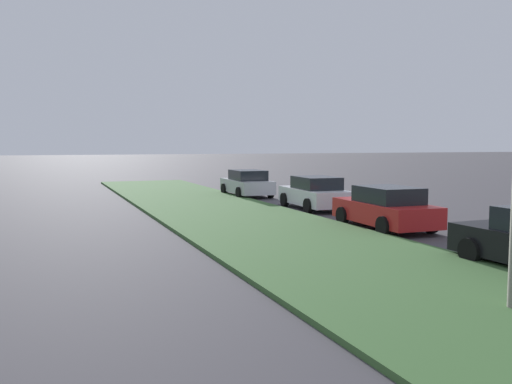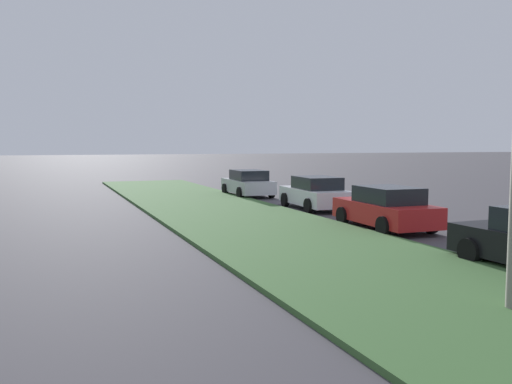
{
  "view_description": "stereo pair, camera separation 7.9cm",
  "coord_description": "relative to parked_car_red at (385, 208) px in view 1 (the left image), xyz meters",
  "views": [
    {
      "loc": [
        -1.65,
        14.39,
        2.92
      ],
      "look_at": [
        15.61,
        7.64,
        1.28
      ],
      "focal_mm": 38.24,
      "sensor_mm": 36.0,
      "label": 1
    },
    {
      "loc": [
        -1.68,
        14.32,
        2.92
      ],
      "look_at": [
        15.61,
        7.64,
        1.28
      ],
      "focal_mm": 38.24,
      "sensor_mm": 36.0,
      "label": 2
    }
  ],
  "objects": [
    {
      "name": "parked_car_silver",
      "position": [
        12.72,
        0.36,
        0.0
      ],
      "size": [
        4.33,
        2.07,
        1.47
      ],
      "rotation": [
        0.0,
        0.0,
        -0.02
      ],
      "color": "#B2B5BA",
      "rests_on": "ground"
    },
    {
      "name": "parked_car_white",
      "position": [
        5.96,
        -0.38,
        0.0
      ],
      "size": [
        4.38,
        2.18,
        1.47
      ],
      "rotation": [
        0.0,
        0.0,
        -0.05
      ],
      "color": "silver",
      "rests_on": "ground"
    },
    {
      "name": "parked_car_red",
      "position": [
        0.0,
        0.0,
        0.0
      ],
      "size": [
        4.36,
        2.13,
        1.47
      ],
      "rotation": [
        0.0,
        0.0,
        -0.03
      ],
      "color": "red",
      "rests_on": "ground"
    },
    {
      "name": "grass_median",
      "position": [
        -4.06,
        3.98,
        -0.66
      ],
      "size": [
        60.0,
        6.0,
        0.12
      ],
      "primitive_type": "cube",
      "color": "#3D6633",
      "rests_on": "ground"
    }
  ]
}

